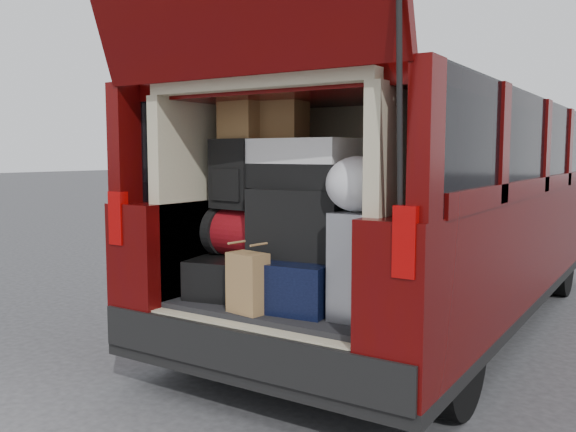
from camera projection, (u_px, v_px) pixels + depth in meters
name	position (u px, v px, depth m)	size (l,w,h in m)	color
ground	(278.00, 406.00, 3.35)	(80.00, 80.00, 0.00)	#323234
minivan	(408.00, 214.00, 4.81)	(1.90, 5.35, 2.77)	black
load_floor	(304.00, 344.00, 3.55)	(1.24, 1.05, 0.55)	black
black_hardshell	(235.00, 275.00, 3.63)	(0.41, 0.56, 0.22)	black
navy_hardshell	(300.00, 281.00, 3.37)	(0.49, 0.60, 0.26)	black
silver_roller	(363.00, 265.00, 3.09)	(0.23, 0.36, 0.54)	white
kraft_bag	(248.00, 283.00, 3.18)	(0.21, 0.13, 0.32)	#A4794A
red_duffel	(245.00, 233.00, 3.59)	(0.44, 0.29, 0.29)	maroon
black_soft_case	(300.00, 223.00, 3.35)	(0.52, 0.31, 0.38)	black
backpack	(236.00, 174.00, 3.56)	(0.28, 0.17, 0.41)	black
twotone_duffel	(301.00, 164.00, 3.38)	(0.61, 0.32, 0.28)	silver
grocery_sack_lower	(244.00, 120.00, 3.54)	(0.24, 0.20, 0.22)	brown
grocery_sack_upper	(284.00, 118.00, 3.50)	(0.24, 0.20, 0.24)	brown
plastic_bag_right	(357.00, 184.00, 3.02)	(0.32, 0.30, 0.28)	white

